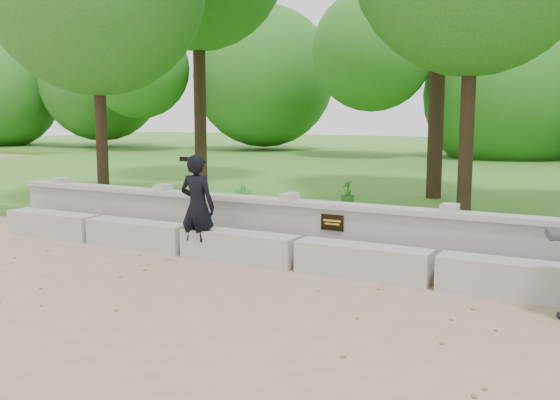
% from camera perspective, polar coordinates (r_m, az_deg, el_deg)
% --- Properties ---
extents(ground, '(80.00, 80.00, 0.00)m').
position_cam_1_polar(ground, '(7.55, -4.92, -9.42)').
color(ground, tan).
rests_on(ground, ground).
extents(lawn, '(40.00, 22.00, 0.25)m').
position_cam_1_polar(lawn, '(20.52, 16.88, 1.71)').
color(lawn, '#35701F').
rests_on(lawn, ground).
extents(concrete_bench, '(11.90, 0.45, 0.45)m').
position_cam_1_polar(concrete_bench, '(9.08, 1.63, -4.92)').
color(concrete_bench, '#AEACA4').
rests_on(concrete_bench, ground).
extents(parapet_wall, '(12.50, 0.35, 0.90)m').
position_cam_1_polar(parapet_wall, '(9.65, 3.49, -2.71)').
color(parapet_wall, '#A4A29B').
rests_on(parapet_wall, ground).
extents(man_main, '(0.61, 0.54, 1.62)m').
position_cam_1_polar(man_main, '(9.74, -7.56, -0.59)').
color(man_main, black).
rests_on(man_main, ground).
extents(shrub_a, '(0.42, 0.41, 0.66)m').
position_cam_1_polar(shrub_a, '(11.65, -3.34, -0.27)').
color(shrub_a, '#2B7026').
rests_on(shrub_a, lawn).
extents(shrub_b, '(0.37, 0.37, 0.53)m').
position_cam_1_polar(shrub_b, '(10.26, 5.29, -1.80)').
color(shrub_b, '#2B7026').
rests_on(shrub_b, lawn).
extents(shrub_d, '(0.41, 0.42, 0.56)m').
position_cam_1_polar(shrub_d, '(13.59, 6.21, 0.66)').
color(shrub_d, '#2B7026').
rests_on(shrub_d, lawn).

